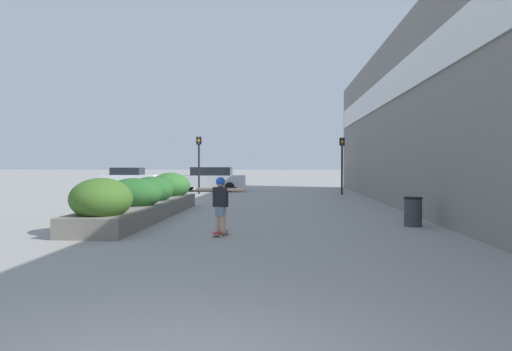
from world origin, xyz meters
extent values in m
cube|color=gray|center=(5.65, 13.83, 3.55)|extent=(0.60, 38.88, 7.11)
cube|color=white|center=(5.31, 17.66, 4.93)|extent=(0.06, 29.45, 1.20)
cube|color=slate|center=(-3.55, 11.93, 0.25)|extent=(1.57, 9.65, 0.49)
ellipsoid|color=#3D6623|center=(-3.53, 8.11, 0.88)|extent=(1.51, 1.70, 1.04)
ellipsoid|color=#286028|center=(-3.58, 10.92, 0.84)|extent=(1.70, 1.47, 0.94)
ellipsoid|color=#286028|center=(-3.61, 13.06, 0.84)|extent=(1.50, 1.64, 0.93)
ellipsoid|color=#33702D|center=(-3.56, 15.72, 0.88)|extent=(1.56, 1.83, 1.03)
cube|color=maroon|center=(-0.57, 8.07, 0.09)|extent=(0.35, 0.71, 0.01)
cylinder|color=beige|center=(-0.61, 8.32, 0.03)|extent=(0.07, 0.07, 0.05)
cylinder|color=beige|center=(-0.43, 8.28, 0.03)|extent=(0.07, 0.07, 0.05)
cylinder|color=beige|center=(-0.71, 7.85, 0.03)|extent=(0.07, 0.07, 0.05)
cylinder|color=beige|center=(-0.54, 7.81, 0.03)|extent=(0.07, 0.07, 0.05)
cylinder|color=tan|center=(-0.65, 8.08, 0.40)|extent=(0.13, 0.13, 0.61)
cylinder|color=tan|center=(-0.50, 8.05, 0.40)|extent=(0.13, 0.13, 0.61)
cube|color=slate|center=(-0.57, 8.07, 0.59)|extent=(0.25, 0.22, 0.22)
cube|color=black|center=(-0.57, 8.07, 0.94)|extent=(0.37, 0.24, 0.48)
cylinder|color=tan|center=(-0.96, 8.15, 1.12)|extent=(0.46, 0.17, 0.08)
cylinder|color=tan|center=(-0.19, 7.98, 1.12)|extent=(0.46, 0.17, 0.08)
sphere|color=tan|center=(-0.57, 8.07, 1.27)|extent=(0.20, 0.20, 0.20)
sphere|color=blue|center=(-0.57, 8.07, 1.31)|extent=(0.23, 0.23, 0.23)
cylinder|color=#38383D|center=(4.55, 10.18, 0.38)|extent=(0.48, 0.48, 0.77)
cylinder|color=black|center=(4.55, 10.18, 0.79)|extent=(0.51, 0.51, 0.05)
cube|color=silver|center=(-10.38, 32.12, 0.64)|extent=(3.92, 1.80, 0.60)
cube|color=black|center=(-10.54, 32.12, 1.21)|extent=(2.16, 1.58, 0.53)
cylinder|color=black|center=(-9.17, 32.98, 0.34)|extent=(0.68, 0.22, 0.68)
cylinder|color=black|center=(-9.17, 31.27, 0.34)|extent=(0.68, 0.22, 0.68)
cylinder|color=black|center=(-11.60, 32.98, 0.34)|extent=(0.68, 0.22, 0.68)
cylinder|color=black|center=(-11.60, 31.27, 0.34)|extent=(0.68, 0.22, 0.68)
cube|color=#BCBCC1|center=(-3.83, 27.61, 0.66)|extent=(4.56, 1.71, 0.72)
cube|color=black|center=(-3.65, 27.61, 1.28)|extent=(2.51, 1.51, 0.52)
cylinder|color=black|center=(-5.24, 26.79, 0.30)|extent=(0.61, 0.22, 0.61)
cylinder|color=black|center=(-5.24, 28.42, 0.30)|extent=(0.61, 0.22, 0.61)
cylinder|color=black|center=(-2.41, 26.79, 0.30)|extent=(0.61, 0.22, 0.61)
cylinder|color=black|center=(-2.41, 28.42, 0.30)|extent=(0.61, 0.22, 0.61)
cube|color=maroon|center=(11.66, 30.47, 0.72)|extent=(3.96, 1.83, 0.74)
cube|color=black|center=(11.50, 30.47, 1.38)|extent=(2.18, 1.61, 0.57)
cylinder|color=black|center=(12.89, 31.34, 0.35)|extent=(0.71, 0.22, 0.71)
cylinder|color=black|center=(12.89, 29.61, 0.35)|extent=(0.71, 0.22, 0.71)
cylinder|color=black|center=(10.43, 31.34, 0.35)|extent=(0.71, 0.22, 0.71)
cylinder|color=black|center=(10.43, 29.61, 0.35)|extent=(0.71, 0.22, 0.71)
cylinder|color=black|center=(-3.99, 24.87, 1.44)|extent=(0.11, 0.11, 2.87)
cube|color=black|center=(-3.99, 24.87, 3.10)|extent=(0.28, 0.20, 0.45)
sphere|color=#2D2823|center=(-3.99, 24.75, 3.25)|extent=(0.15, 0.15, 0.15)
sphere|color=orange|center=(-3.99, 24.75, 3.10)|extent=(0.15, 0.15, 0.15)
sphere|color=#2D2823|center=(-3.99, 24.75, 2.95)|extent=(0.15, 0.15, 0.15)
cylinder|color=black|center=(4.22, 24.47, 1.38)|extent=(0.11, 0.11, 2.77)
cube|color=black|center=(4.22, 24.47, 2.99)|extent=(0.28, 0.20, 0.45)
sphere|color=#2D2823|center=(4.22, 24.35, 3.14)|extent=(0.15, 0.15, 0.15)
sphere|color=orange|center=(4.22, 24.35, 2.99)|extent=(0.15, 0.15, 0.15)
sphere|color=#2D2823|center=(4.22, 24.35, 2.84)|extent=(0.15, 0.15, 0.15)
camera|label=1|loc=(0.96, -3.89, 1.73)|focal=35.00mm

